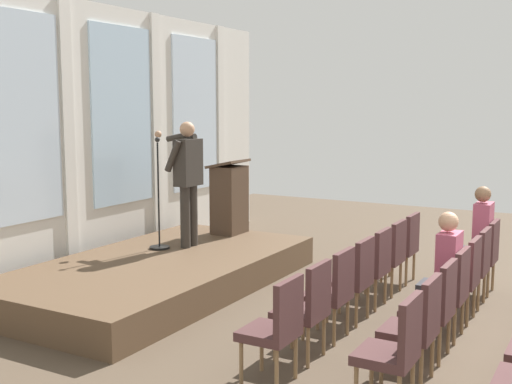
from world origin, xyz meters
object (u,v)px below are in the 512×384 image
at_px(speaker, 187,174).
at_px(audience_r1_c6, 478,234).
at_px(chair_r1_c2, 435,304).
at_px(audience_r1_c3, 443,268).
at_px(chair_r0_c3, 355,275).
at_px(chair_r0_c5, 390,252).
at_px(chair_r0_c2, 333,288).
at_px(chair_r1_c1, 417,323).
at_px(chair_r1_c6, 484,252).
at_px(chair_r0_c1, 307,305).
at_px(lectern, 229,198).
at_px(chair_r1_c0, 395,346).
at_px(mic_stand, 159,225).
at_px(chair_r1_c5, 474,262).
at_px(chair_r1_c3, 451,288).
at_px(chair_r0_c0, 277,324).
at_px(chair_r0_c4, 374,263).
at_px(chair_r0_c6, 404,243).
at_px(chair_r1_c4, 463,274).

distance_m(speaker, audience_r1_c6, 3.96).
xyz_separation_m(chair_r1_c2, audience_r1_c3, (0.62, 0.08, 0.20)).
relative_size(chair_r0_c3, chair_r0_c5, 1.00).
relative_size(chair_r0_c2, chair_r1_c1, 1.00).
bearing_deg(chair_r1_c6, chair_r0_c1, 161.49).
bearing_deg(lectern, chair_r0_c3, -124.08).
xyz_separation_m(chair_r0_c3, chair_r1_c0, (-1.85, -1.03, 0.00)).
xyz_separation_m(speaker, mic_stand, (-0.32, 0.26, -0.69)).
distance_m(chair_r0_c2, chair_r1_c5, 2.12).
relative_size(mic_stand, audience_r1_c3, 1.18).
height_order(chair_r1_c0, chair_r1_c5, same).
xyz_separation_m(chair_r0_c2, chair_r1_c1, (-0.62, -1.03, 0.00)).
bearing_deg(chair_r1_c0, chair_r0_c3, 29.16).
bearing_deg(speaker, chair_r0_c3, -105.79).
xyz_separation_m(speaker, chair_r1_c1, (-2.03, -3.83, -0.89)).
bearing_deg(speaker, chair_r1_c3, -101.66).
relative_size(chair_r0_c0, chair_r0_c4, 1.00).
height_order(chair_r0_c3, chair_r1_c2, same).
relative_size(mic_stand, chair_r0_c4, 1.65).
bearing_deg(chair_r0_c1, chair_r0_c3, 0.00).
xyz_separation_m(chair_r1_c3, audience_r1_c3, (0.00, 0.08, 0.20)).
height_order(chair_r0_c1, chair_r0_c6, same).
height_order(lectern, chair_r0_c1, lectern).
xyz_separation_m(chair_r0_c2, audience_r1_c6, (2.47, -0.96, 0.22)).
relative_size(chair_r0_c3, audience_r1_c3, 0.71).
bearing_deg(chair_r1_c2, chair_r0_c0, 140.07).
bearing_deg(audience_r1_c3, chair_r1_c0, -177.48).
relative_size(chair_r0_c3, chair_r1_c5, 1.00).
xyz_separation_m(chair_r0_c3, chair_r0_c4, (0.62, 0.00, 0.00)).
relative_size(speaker, chair_r1_c2, 1.87).
xyz_separation_m(chair_r1_c5, audience_r1_c6, (0.62, 0.08, 0.22)).
bearing_deg(speaker, chair_r1_c1, -117.88).
height_order(chair_r1_c0, chair_r1_c2, same).
bearing_deg(chair_r1_c4, chair_r0_c4, 90.00).
height_order(speaker, chair_r1_c6, speaker).
bearing_deg(chair_r1_c0, speaker, 55.38).
distance_m(chair_r1_c3, audience_r1_c6, 1.87).
bearing_deg(audience_r1_c3, chair_r0_c2, 122.96).
distance_m(chair_r0_c0, chair_r1_c2, 1.61).
bearing_deg(chair_r1_c1, speaker, 62.12).
height_order(lectern, chair_r1_c6, lectern).
bearing_deg(chair_r0_c6, speaker, 110.82).
bearing_deg(chair_r0_c5, chair_r0_c0, 180.00).
bearing_deg(chair_r0_c0, chair_r1_c4, -22.71).
bearing_deg(chair_r1_c2, chair_r1_c5, 0.00).
distance_m(chair_r0_c0, chair_r0_c1, 0.62).
xyz_separation_m(lectern, chair_r0_c1, (-3.12, -2.79, -0.41)).
bearing_deg(chair_r0_c5, speaker, 99.05).
xyz_separation_m(lectern, audience_r1_c6, (-0.03, -3.74, -0.19)).
height_order(chair_r0_c2, chair_r1_c5, same).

